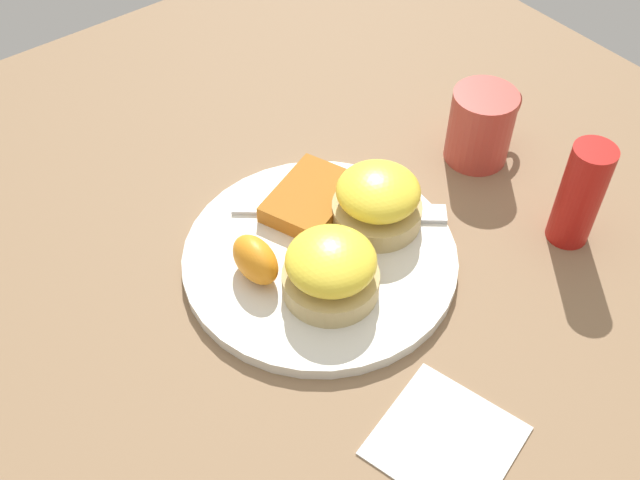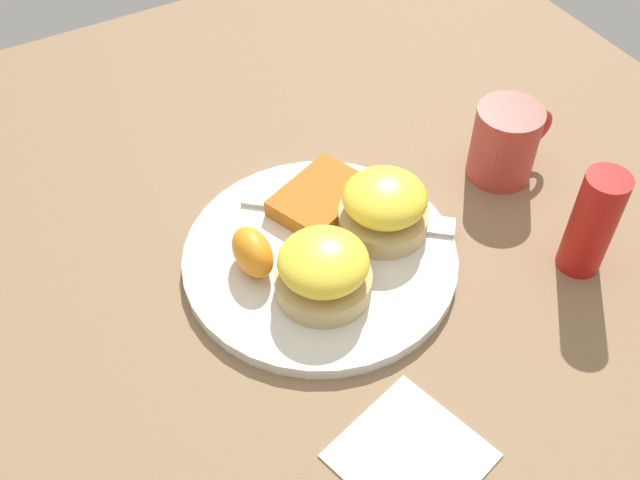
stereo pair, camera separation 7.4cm
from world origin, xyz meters
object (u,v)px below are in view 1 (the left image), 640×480
sandwich_benedict_left (331,270)px  hashbrown_patty (311,198)px  condiment_bottle (580,195)px  fork (354,212)px  cup (481,126)px  orange_wedge (255,260)px  sandwich_benedict_right (376,199)px

sandwich_benedict_left → hashbrown_patty: sandwich_benedict_left is taller
hashbrown_patty → condiment_bottle: bearing=-44.5°
hashbrown_patty → fork: (0.03, -0.04, -0.01)m
cup → orange_wedge: bearing=-179.8°
sandwich_benedict_right → orange_wedge: bearing=173.9°
sandwich_benedict_left → sandwich_benedict_right: (0.10, 0.05, 0.00)m
fork → cup: cup is taller
condiment_bottle → sandwich_benedict_left: bearing=160.7°
cup → sandwich_benedict_right: bearing=-174.5°
orange_wedge → fork: (0.13, 0.00, -0.02)m
hashbrown_patty → condiment_bottle: (0.19, -0.19, 0.04)m
sandwich_benedict_left → sandwich_benedict_right: same height
orange_wedge → fork: size_ratio=0.32×
sandwich_benedict_left → fork: size_ratio=0.50×
sandwich_benedict_left → cup: 0.27m
orange_wedge → hashbrown_patty: bearing=23.1°
sandwich_benedict_right → orange_wedge: size_ratio=1.57×
orange_wedge → fork: orange_wedge is taller
orange_wedge → fork: 0.13m
fork → condiment_bottle: bearing=-42.4°
fork → condiment_bottle: size_ratio=1.57×
sandwich_benedict_left → orange_wedge: sandwich_benedict_left is taller
condiment_bottle → hashbrown_patty: bearing=135.5°
sandwich_benedict_left → orange_wedge: bearing=127.1°
sandwich_benedict_right → cup: bearing=5.5°
hashbrown_patty → sandwich_benedict_right: bearing=-55.7°
cup → fork: bearing=178.8°
sandwich_benedict_right → condiment_bottle: (0.15, -0.13, 0.02)m
sandwich_benedict_right → cup: (0.17, 0.02, 0.00)m
hashbrown_patty → cup: bearing=-11.3°
hashbrown_patty → cup: (0.21, -0.04, 0.02)m
hashbrown_patty → orange_wedge: (-0.10, -0.04, 0.01)m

